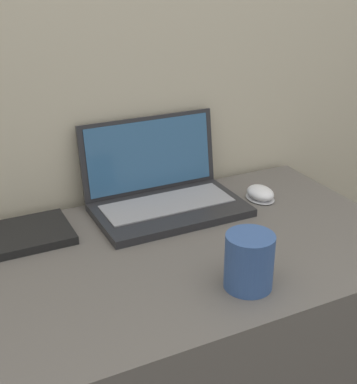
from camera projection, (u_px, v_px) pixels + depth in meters
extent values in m
cube|color=#5B5651|center=(174.00, 375.00, 1.36)|extent=(1.09, 0.62, 0.73)
cube|color=#232326|center=(170.00, 210.00, 1.37)|extent=(0.38, 0.23, 0.02)
cube|color=gray|center=(167.00, 203.00, 1.38)|extent=(0.33, 0.12, 0.00)
cube|color=#232326|center=(149.00, 154.00, 1.43)|extent=(0.38, 0.04, 0.20)
cube|color=#2D567F|center=(150.00, 154.00, 1.42)|extent=(0.35, 0.03, 0.18)
cylinder|color=#33518C|center=(249.00, 261.00, 1.05)|extent=(0.10, 0.10, 0.12)
cylinder|color=black|center=(251.00, 237.00, 1.03)|extent=(0.08, 0.08, 0.01)
ellipsoid|color=#B2B2B7|center=(260.00, 198.00, 1.45)|extent=(0.07, 0.09, 0.01)
ellipsoid|color=silver|center=(260.00, 193.00, 1.44)|extent=(0.06, 0.09, 0.04)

